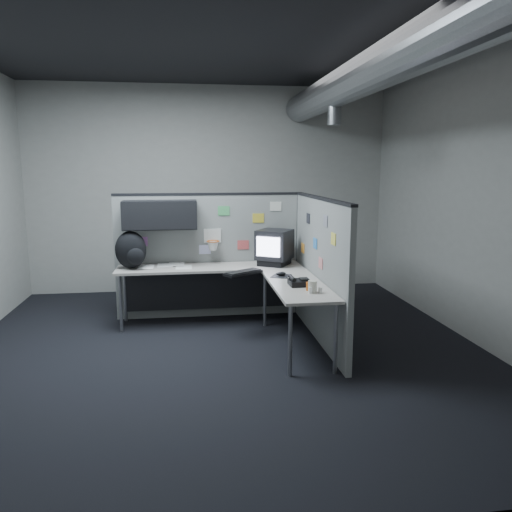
{
  "coord_description": "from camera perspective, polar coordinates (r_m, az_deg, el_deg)",
  "views": [
    {
      "loc": [
        -0.37,
        -5.15,
        1.95
      ],
      "look_at": [
        0.39,
        0.35,
        0.96
      ],
      "focal_mm": 35.0,
      "sensor_mm": 36.0,
      "label": 1
    }
  ],
  "objects": [
    {
      "name": "phone",
      "position": [
        5.25,
        4.84,
        -2.97
      ],
      "size": [
        0.2,
        0.22,
        0.1
      ],
      "rotation": [
        0.0,
        0.0,
        -0.14
      ],
      "color": "black",
      "rests_on": "desk"
    },
    {
      "name": "backpack",
      "position": [
        6.26,
        -14.08,
        0.62
      ],
      "size": [
        0.41,
        0.37,
        0.46
      ],
      "rotation": [
        0.0,
        0.0,
        0.14
      ],
      "color": "black",
      "rests_on": "desk"
    },
    {
      "name": "desk",
      "position": [
        6.03,
        -2.79,
        -2.75
      ],
      "size": [
        2.31,
        2.11,
        0.73
      ],
      "color": "#A8A098",
      "rests_on": "ground"
    },
    {
      "name": "papers",
      "position": [
        6.34,
        -10.04,
        -1.12
      ],
      "size": [
        0.66,
        0.46,
        0.01
      ],
      "rotation": [
        0.0,
        0.0,
        -0.0
      ],
      "color": "white",
      "rests_on": "desk"
    },
    {
      "name": "room",
      "position": [
        5.24,
        2.34,
        11.67
      ],
      "size": [
        5.62,
        5.62,
        3.22
      ],
      "color": "black",
      "rests_on": "ground"
    },
    {
      "name": "partition_back",
      "position": [
        6.46,
        -6.78,
        1.52
      ],
      "size": [
        2.44,
        0.42,
        1.63
      ],
      "color": "gray",
      "rests_on": "ground"
    },
    {
      "name": "keyboard",
      "position": [
        5.78,
        -1.48,
        -1.91
      ],
      "size": [
        0.49,
        0.41,
        0.04
      ],
      "rotation": [
        0.0,
        0.0,
        -0.18
      ],
      "color": "black",
      "rests_on": "desk"
    },
    {
      "name": "monitor",
      "position": [
        6.31,
        2.12,
        1.05
      ],
      "size": [
        0.54,
        0.54,
        0.45
      ],
      "rotation": [
        0.0,
        0.0,
        0.22
      ],
      "color": "black",
      "rests_on": "desk"
    },
    {
      "name": "cup",
      "position": [
        4.96,
        6.48,
        -3.51
      ],
      "size": [
        0.11,
        0.11,
        0.12
      ],
      "primitive_type": "cylinder",
      "rotation": [
        0.0,
        0.0,
        0.33
      ],
      "color": "beige",
      "rests_on": "desk"
    },
    {
      "name": "partition_right",
      "position": [
        5.68,
        7.27,
        -1.49
      ],
      "size": [
        0.07,
        2.23,
        1.63
      ],
      "color": "gray",
      "rests_on": "ground"
    },
    {
      "name": "mouse",
      "position": [
        5.68,
        2.88,
        -2.15
      ],
      "size": [
        0.27,
        0.29,
        0.05
      ],
      "rotation": [
        0.0,
        0.0,
        0.31
      ],
      "color": "black",
      "rests_on": "desk"
    },
    {
      "name": "bottles",
      "position": [
        4.99,
        6.46,
        -3.69
      ],
      "size": [
        0.15,
        0.17,
        0.09
      ],
      "rotation": [
        0.0,
        0.0,
        0.25
      ],
      "color": "silver",
      "rests_on": "desk"
    }
  ]
}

